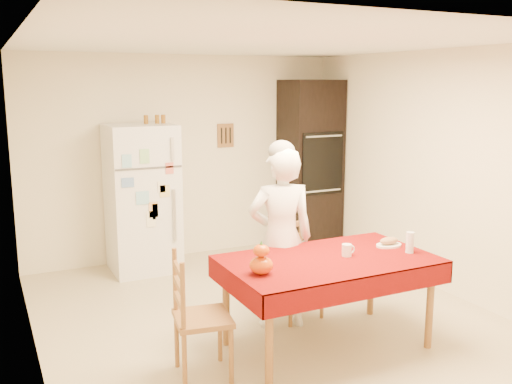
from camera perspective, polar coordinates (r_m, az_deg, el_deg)
floor at (r=5.47m, az=1.00°, el=-12.38°), size 4.50×4.50×0.00m
room_shell at (r=5.06m, az=1.05°, el=4.77°), size 4.02×4.52×2.51m
refrigerator at (r=6.69m, az=-11.32°, el=-0.63°), size 0.75×0.74×1.70m
oven_cabinet at (r=7.58m, az=5.43°, el=2.77°), size 0.70×0.62×2.20m
dining_table at (r=4.70m, az=7.25°, el=-7.38°), size 1.70×1.00×0.76m
chair_far at (r=5.37m, az=3.60°, el=-7.05°), size 0.46×0.45×0.95m
chair_left at (r=4.29m, az=-6.23°, el=-11.84°), size 0.46×0.48×0.95m
seated_woman at (r=5.04m, az=2.50°, el=-4.67°), size 0.67×0.52×1.62m
coffee_mug at (r=4.74m, az=9.06°, el=-5.77°), size 0.08×0.08×0.10m
pumpkin_lower at (r=4.25m, az=0.53°, el=-7.34°), size 0.18×0.18×0.13m
pumpkin_upper at (r=4.22m, az=0.53°, el=-5.87°), size 0.12×0.12×0.09m
wine_glass at (r=4.94m, az=15.14°, el=-4.88°), size 0.07×0.07×0.18m
bread_plate at (r=5.10m, az=13.14°, el=-5.20°), size 0.24×0.24×0.02m
bread_loaf at (r=5.09m, az=13.16°, el=-4.77°), size 0.18×0.10×0.06m
spice_jar_left at (r=6.65m, az=-10.95°, el=7.13°), size 0.05×0.05×0.10m
spice_jar_mid at (r=6.68m, az=-9.86°, el=7.19°), size 0.05×0.05×0.10m
spice_jar_right at (r=6.71m, az=-9.26°, el=7.22°), size 0.05×0.05×0.10m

